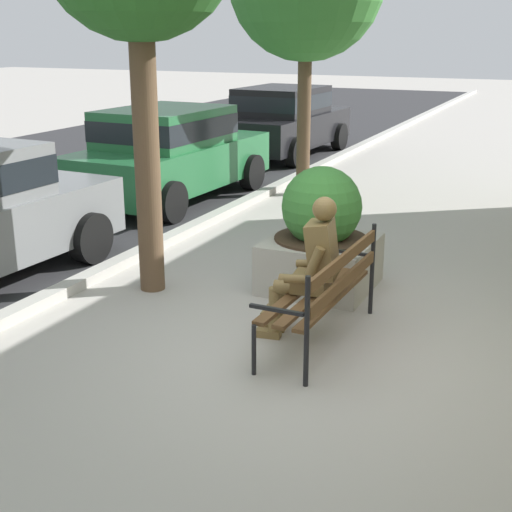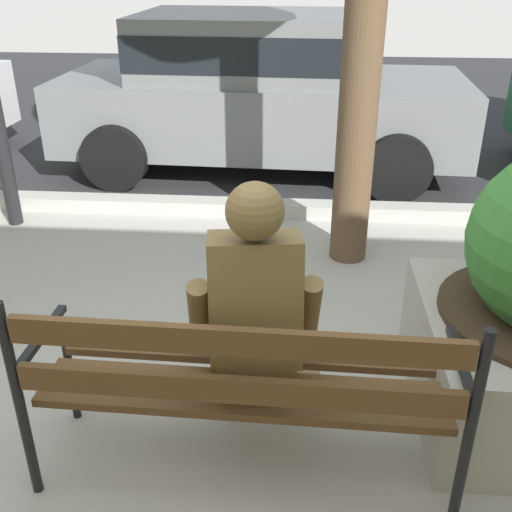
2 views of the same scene
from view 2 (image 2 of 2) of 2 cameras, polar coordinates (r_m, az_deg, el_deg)
name	(u,v)px [view 2 (image 2 of 2)]	position (r m, az deg, el deg)	size (l,w,h in m)	color
ground_plane	(194,453)	(3.01, -5.81, -17.86)	(80.00, 80.00, 0.00)	#ADA8A0
street_surface	(275,100)	(9.84, 1.82, 14.39)	(60.00, 9.00, 0.01)	#2D2D30
curb_stone	(249,208)	(5.42, -0.65, 4.56)	(60.00, 0.20, 0.12)	#B2AFA8
park_bench	(242,379)	(2.53, -1.35, -11.46)	(1.81, 0.57, 0.95)	brown
bronze_statue_seated	(257,325)	(2.63, 0.07, -6.51)	(0.61, 0.82, 1.37)	brown
parked_car_grey	(257,88)	(6.48, 0.10, 15.47)	(4.16, 2.05, 1.56)	slate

